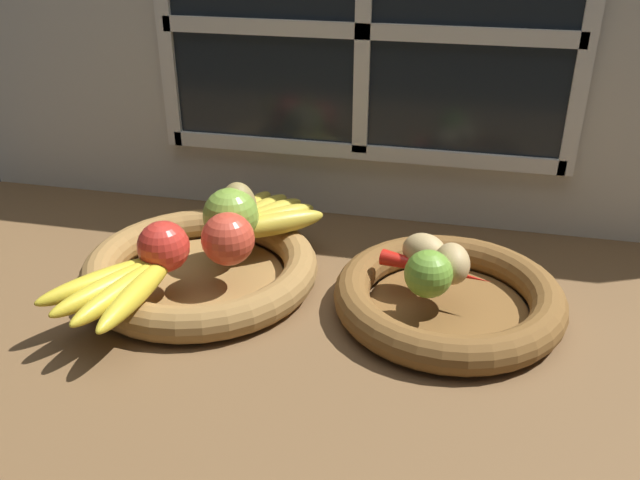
# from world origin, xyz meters

# --- Properties ---
(ground_plane) EXTENTS (1.40, 0.90, 0.03)m
(ground_plane) POSITION_xyz_m (0.00, 0.00, -0.01)
(ground_plane) COLOR brown
(back_wall) EXTENTS (1.40, 0.05, 0.55)m
(back_wall) POSITION_xyz_m (0.00, 0.30, 0.28)
(back_wall) COLOR silver
(back_wall) RESTS_ON ground_plane
(fruit_bowl_left) EXTENTS (0.33, 0.33, 0.05)m
(fruit_bowl_left) POSITION_xyz_m (-0.18, 0.02, 0.02)
(fruit_bowl_left) COLOR olive
(fruit_bowl_left) RESTS_ON ground_plane
(fruit_bowl_right) EXTENTS (0.30, 0.30, 0.05)m
(fruit_bowl_right) POSITION_xyz_m (0.16, 0.02, 0.02)
(fruit_bowl_right) COLOR brown
(fruit_bowl_right) RESTS_ON ground_plane
(apple_green_back) EXTENTS (0.08, 0.08, 0.08)m
(apple_green_back) POSITION_xyz_m (-0.15, 0.06, 0.09)
(apple_green_back) COLOR #7AA338
(apple_green_back) RESTS_ON fruit_bowl_left
(apple_red_front) EXTENTS (0.07, 0.07, 0.07)m
(apple_red_front) POSITION_xyz_m (-0.21, -0.04, 0.08)
(apple_red_front) COLOR red
(apple_red_front) RESTS_ON fruit_bowl_left
(apple_red_right) EXTENTS (0.07, 0.07, 0.07)m
(apple_red_right) POSITION_xyz_m (-0.13, 0.00, 0.08)
(apple_red_right) COLOR #CC422D
(apple_red_right) RESTS_ON fruit_bowl_left
(pear_brown) EXTENTS (0.08, 0.08, 0.08)m
(pear_brown) POSITION_xyz_m (-0.14, 0.08, 0.09)
(pear_brown) COLOR olive
(pear_brown) RESTS_ON fruit_bowl_left
(banana_bunch_front) EXTENTS (0.14, 0.20, 0.03)m
(banana_bunch_front) POSITION_xyz_m (-0.23, -0.11, 0.06)
(banana_bunch_front) COLOR gold
(banana_bunch_front) RESTS_ON fruit_bowl_left
(banana_bunch_back) EXTENTS (0.15, 0.17, 0.03)m
(banana_bunch_back) POSITION_xyz_m (-0.12, 0.11, 0.06)
(banana_bunch_back) COLOR gold
(banana_bunch_back) RESTS_ON fruit_bowl_left
(potato_large) EXTENTS (0.06, 0.07, 0.05)m
(potato_large) POSITION_xyz_m (0.16, 0.02, 0.07)
(potato_large) COLOR tan
(potato_large) RESTS_ON fruit_bowl_right
(potato_oblong) EXTENTS (0.08, 0.07, 0.05)m
(potato_oblong) POSITION_xyz_m (0.13, 0.05, 0.07)
(potato_oblong) COLOR tan
(potato_oblong) RESTS_ON fruit_bowl_right
(lime_near) EXTENTS (0.06, 0.06, 0.06)m
(lime_near) POSITION_xyz_m (0.14, -0.02, 0.08)
(lime_near) COLOR #6B9E33
(lime_near) RESTS_ON fruit_bowl_right
(chili_pepper) EXTENTS (0.15, 0.06, 0.02)m
(chili_pepper) POSITION_xyz_m (0.14, 0.02, 0.06)
(chili_pepper) COLOR red
(chili_pepper) RESTS_ON fruit_bowl_right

